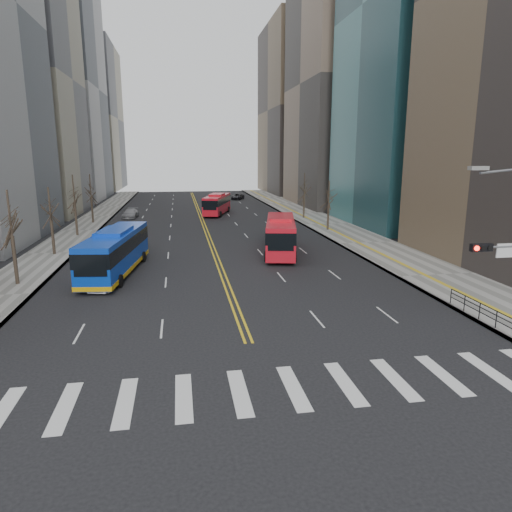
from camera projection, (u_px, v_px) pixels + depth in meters
ground at (267, 390)px, 19.66m from camera, size 220.00×220.00×0.00m
sidewalk_right at (327, 224)px, 65.80m from camera, size 7.00×130.00×0.15m
sidewalk_left at (80, 231)px, 60.26m from camera, size 5.00×130.00×0.15m
crosswalk at (267, 390)px, 19.66m from camera, size 26.70×4.00×0.01m
centerline at (201, 218)px, 72.58m from camera, size 0.55×100.00×0.01m
office_towers at (195, 73)px, 80.39m from camera, size 83.00×134.00×58.00m
pedestrian_railing at (480, 308)px, 27.58m from camera, size 0.06×6.06×1.02m
street_trees at (145, 201)px, 50.68m from camera, size 35.20×47.20×7.60m
blue_bus at (115, 250)px, 38.47m from camera, size 4.57×13.46×3.81m
red_bus_near at (281, 233)px, 46.49m from camera, size 5.30×12.34×3.79m
red_bus_far at (217, 203)px, 76.68m from camera, size 5.66×11.35×3.52m
car_white at (105, 281)px, 34.27m from camera, size 2.01×3.95×1.24m
car_dark_mid at (284, 223)px, 61.97m from camera, size 1.91×4.48×1.51m
car_silver at (130, 213)px, 72.79m from camera, size 2.49×5.15×1.44m
car_dark_far at (238, 197)px, 102.69m from camera, size 3.74×5.10×1.29m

